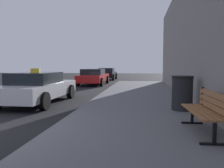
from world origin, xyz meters
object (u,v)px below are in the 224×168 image
trash_bin (182,93)px  car_silver (38,87)px  bench (207,109)px  car_black (107,74)px  car_red (94,77)px

trash_bin → car_silver: 5.72m
bench → trash_bin: size_ratio=1.62×
car_silver → car_black: (0.50, 15.39, -0.00)m
bench → trash_bin: (-0.07, 2.47, 0.03)m
trash_bin → car_red: size_ratio=0.24×
car_black → trash_bin: bearing=-73.5°
car_silver → car_red: car_silver is taller
trash_bin → car_black: size_ratio=0.27×
trash_bin → car_red: 11.75m
bench → car_red: (-5.20, 13.03, -0.02)m
trash_bin → car_red: (-5.13, 10.57, -0.04)m
bench → car_red: size_ratio=0.38×
car_red → car_black: 6.34m
bench → trash_bin: bearing=89.2°
bench → car_black: size_ratio=0.44×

